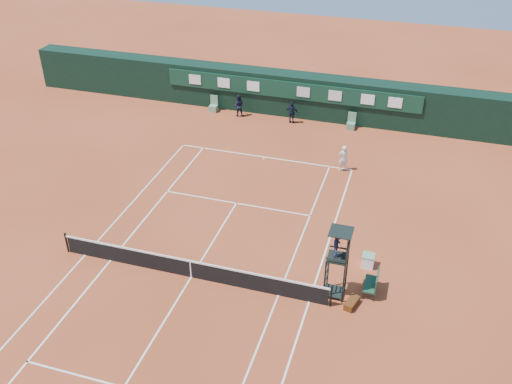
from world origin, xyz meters
TOP-DOWN VIEW (x-y plane):
  - ground at (0.00, 0.00)m, footprint 90.00×90.00m
  - court_lines at (0.00, 0.00)m, footprint 11.05×23.85m
  - tennis_net at (0.00, 0.00)m, footprint 12.90×0.10m
  - back_wall at (0.00, 18.74)m, footprint 40.00×1.65m
  - linesman_chair_left at (-5.50, 17.48)m, footprint 0.55×0.50m
  - linesman_chair_right at (4.50, 17.48)m, footprint 0.55×0.50m
  - umpire_chair at (6.41, 0.79)m, footprint 0.96×0.95m
  - player_bench at (8.01, 1.38)m, footprint 0.55×1.20m
  - tennis_bag at (7.28, 0.27)m, footprint 0.60×0.93m
  - cooler at (7.57, 3.15)m, footprint 0.57×0.57m
  - tennis_ball at (-0.73, 5.33)m, footprint 0.07×0.07m
  - player at (4.91, 11.70)m, footprint 0.71×0.64m
  - ball_kid_left at (-3.49, 17.26)m, footprint 0.89×0.77m
  - ball_kid_right at (0.41, 17.21)m, footprint 0.91×0.40m

SIDE VIEW (x-z plane):
  - ground at x=0.00m, z-range 0.00..0.00m
  - court_lines at x=0.00m, z-range 0.00..0.01m
  - tennis_ball at x=-0.73m, z-range 0.00..0.07m
  - tennis_bag at x=7.28m, z-range 0.00..0.32m
  - linesman_chair_left at x=-5.50m, z-range -0.26..0.89m
  - linesman_chair_right at x=4.50m, z-range -0.26..0.89m
  - cooler at x=7.57m, z-range 0.00..0.65m
  - tennis_net at x=0.00m, z-range -0.04..1.06m
  - player_bench at x=8.01m, z-range 0.05..1.15m
  - ball_kid_right at x=0.41m, z-range 0.00..1.54m
  - ball_kid_left at x=-3.49m, z-range 0.00..1.57m
  - player at x=4.91m, z-range 0.00..1.63m
  - back_wall at x=0.00m, z-range 0.01..3.01m
  - umpire_chair at x=6.41m, z-range 0.75..4.17m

